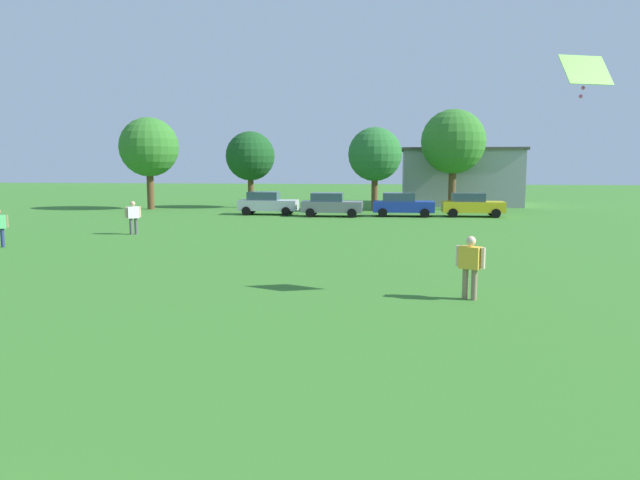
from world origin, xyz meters
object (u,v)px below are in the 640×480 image
Objects in this scene: tree_far_right at (453,142)px; bystander_midfield at (133,215)px; kite at (586,72)px; parked_car_gray_1 at (331,204)px; tree_left at (250,156)px; parked_car_blue_2 at (402,204)px; tree_far_left at (149,147)px; parked_car_yellow_3 at (472,205)px; adult_bystander at (470,262)px; tree_right at (375,155)px; parked_car_silver_0 at (267,203)px.

bystander_midfield is at bearing -132.68° from tree_far_right.
kite is 0.18× the size of tree_far_right.
tree_left is (-7.68, 7.90, 3.51)m from parked_car_gray_1.
tree_far_left reaches higher than parked_car_blue_2.
parked_car_yellow_3 is 0.57× the size of tree_far_left.
bystander_midfield is at bearing -11.29° from adult_bystander.
kite is at bearing -51.09° from tree_far_left.
parked_car_gray_1 is 1.00× the size of parked_car_yellow_3.
tree_far_right is (-0.73, 6.87, 4.64)m from parked_car_yellow_3.
tree_far_right reaches higher than adult_bystander.
tree_left is (-17.07, 33.53, -1.82)m from kite.
kite is (2.92, 0.48, 5.13)m from adult_bystander.
tree_left is at bearing 19.00° from tree_far_left.
parked_car_blue_2 is 9.52m from tree_far_right.
parked_car_gray_1 is at bearing -174.32° from parked_car_yellow_3.
tree_far_right is (6.28, 2.34, 1.04)m from tree_right.
bystander_midfield is 20.49m from tree_left.
tree_far_right reaches higher than tree_far_left.
tree_far_left is 24.85m from tree_far_right.
tree_left is at bearing 167.33° from tree_right.
adult_bystander is 21.02m from bystander_midfield.
tree_right reaches higher than parked_car_blue_2.
parked_car_silver_0 is 1.00× the size of parked_car_gray_1.
tree_right is (10.61, -2.38, 0.10)m from tree_left.
tree_left is 10.87m from tree_right.
parked_car_blue_2 is at bearing -29.64° from tree_left.
parked_car_yellow_3 is (9.94, 0.99, 0.00)m from parked_car_gray_1.
tree_far_right is at bearing 25.96° from parked_car_silver_0.
tree_far_right reaches higher than parked_car_blue_2.
parked_car_silver_0 is 9.67m from tree_right.
parked_car_yellow_3 is 0.67× the size of tree_left.
parked_car_silver_0 is 0.53× the size of tree_far_right.
kite is at bearing -80.63° from parked_car_blue_2.
kite is 31.86m from tree_right.
tree_far_left is (-6.16, 17.46, 4.01)m from bystander_midfield.
tree_right is 0.81× the size of tree_far_right.
kite reaches higher than tree_right.
kite is 37.67m from tree_left.
tree_right is at bearing -12.67° from tree_left.
bystander_midfield is 15.40m from parked_car_gray_1.
tree_right reaches higher than parked_car_silver_0.
tree_far_left is (-20.55, 4.55, 4.21)m from parked_car_blue_2.
parked_car_silver_0 is (-14.22, 26.66, -5.32)m from kite.
tree_far_right is at bearing -170.80° from bystander_midfield.
tree_right is (-3.54, 31.62, 3.41)m from adult_bystander.
parked_car_silver_0 is 0.67× the size of tree_left.
tree_right is at bearing -53.66° from adult_bystander.
tree_right reaches higher than parked_car_yellow_3.
kite is at bearing -69.88° from parked_car_gray_1.
tree_left is 0.79× the size of tree_far_right.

